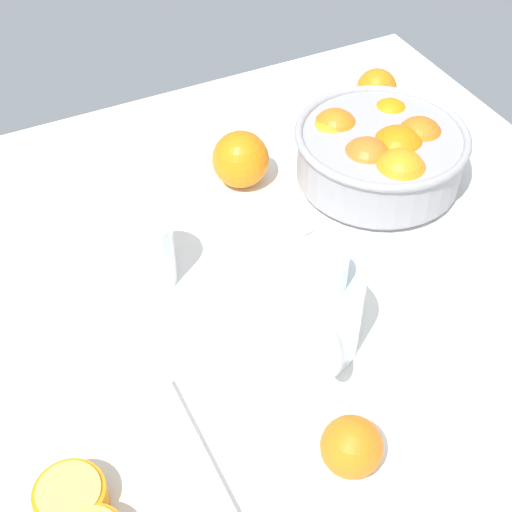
# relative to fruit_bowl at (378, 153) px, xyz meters

# --- Properties ---
(ground_plane) EXTENTS (1.12, 1.07, 0.03)m
(ground_plane) POSITION_rel_fruit_bowl_xyz_m (-0.28, -0.18, -0.07)
(ground_plane) COLOR white
(fruit_bowl) EXTENTS (0.25, 0.25, 0.10)m
(fruit_bowl) POSITION_rel_fruit_bowl_xyz_m (0.00, 0.00, 0.00)
(fruit_bowl) COLOR #99999E
(fruit_bowl) RESTS_ON ground_plane
(juice_pitcher) EXTENTS (0.11, 0.15, 0.15)m
(juice_pitcher) POSITION_rel_fruit_bowl_xyz_m (-0.23, -0.22, 0.00)
(juice_pitcher) COLOR white
(juice_pitcher) RESTS_ON ground_plane
(second_glass) EXTENTS (0.08, 0.08, 0.10)m
(second_glass) POSITION_rel_fruit_bowl_xyz_m (-0.37, -0.04, -0.01)
(second_glass) COLOR white
(second_glass) RESTS_ON ground_plane
(cutting_board) EXTENTS (0.30, 0.18, 0.01)m
(cutting_board) POSITION_rel_fruit_bowl_xyz_m (-0.55, -0.30, -0.05)
(cutting_board) COLOR beige
(cutting_board) RESTS_ON ground_plane
(orange_half_1) EXTENTS (0.07, 0.07, 0.03)m
(orange_half_1) POSITION_rel_fruit_bowl_xyz_m (-0.54, -0.31, -0.02)
(orange_half_1) COLOR orange
(orange_half_1) RESTS_ON cutting_board
(loose_orange_0) EXTENTS (0.06, 0.06, 0.06)m
(loose_orange_0) POSITION_rel_fruit_bowl_xyz_m (-0.27, -0.38, -0.02)
(loose_orange_0) COLOR orange
(loose_orange_0) RESTS_ON ground_plane
(loose_orange_1) EXTENTS (0.07, 0.07, 0.07)m
(loose_orange_1) POSITION_rel_fruit_bowl_xyz_m (0.11, 0.17, -0.02)
(loose_orange_1) COLOR orange
(loose_orange_1) RESTS_ON ground_plane
(loose_orange_4) EXTENTS (0.08, 0.08, 0.08)m
(loose_orange_4) POSITION_rel_fruit_bowl_xyz_m (-0.18, 0.09, -0.01)
(loose_orange_4) COLOR orange
(loose_orange_4) RESTS_ON ground_plane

